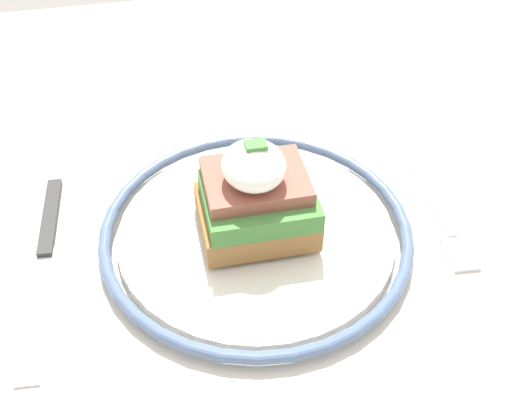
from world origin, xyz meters
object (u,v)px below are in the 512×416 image
at_px(fork, 442,216).
at_px(knife, 45,253).
at_px(plate, 256,232).
at_px(sandwich, 256,197).

bearing_deg(fork, knife, -4.28).
bearing_deg(plate, sandwich, 94.64).
bearing_deg(sandwich, knife, -5.74).
distance_m(plate, knife, 0.17).
bearing_deg(knife, plate, 174.54).
height_order(fork, knife, knife).
distance_m(sandwich, knife, 0.18).
bearing_deg(plate, fork, 176.98).
relative_size(sandwich, fork, 0.64).
xyz_separation_m(sandwich, fork, (-0.16, 0.01, -0.05)).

